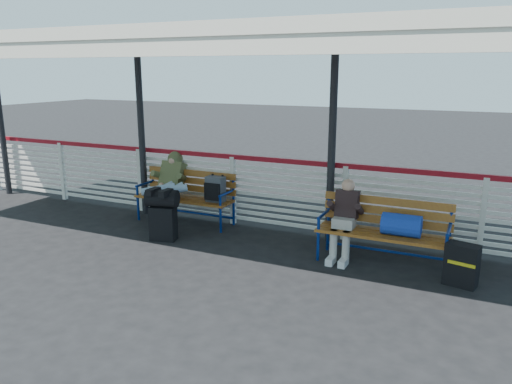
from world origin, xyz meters
The scene contains 9 objects.
ground centered at (0.00, 0.00, 0.00)m, with size 60.00×60.00×0.00m, color black.
fence centered at (0.00, 1.90, 0.66)m, with size 12.08×0.08×1.24m.
canopy centered at (0.00, 0.87, 3.04)m, with size 12.60×3.60×3.16m.
luggage_stack centered at (-0.60, 0.64, 0.45)m, with size 0.55×0.39×0.83m.
bench_left centered at (-0.62, 1.63, 0.59)m, with size 1.80×0.56×0.92m.
bench_right centered at (2.87, 1.10, 0.58)m, with size 1.80×0.56×0.92m.
traveler_man centered at (-0.95, 1.28, 0.71)m, with size 0.94×1.54×0.77m.
companion_person centered at (2.22, 1.09, 0.60)m, with size 0.32×0.66×1.15m.
suitcase_side centered at (3.82, 0.79, 0.28)m, with size 0.44×0.32×0.55m.
Camera 1 is at (3.96, -5.61, 2.66)m, focal length 35.00 mm.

